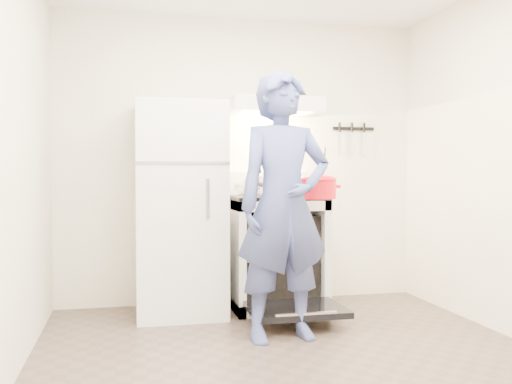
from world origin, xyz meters
TOP-DOWN VIEW (x-y plane):
  - floor at (0.00, 0.00)m, footprint 3.60×3.60m
  - back_wall at (0.00, 1.80)m, footprint 3.20×0.02m
  - refrigerator at (-0.58, 1.45)m, footprint 0.70×0.70m
  - stove_body at (0.23, 1.48)m, footprint 0.76×0.65m
  - cooktop at (0.23, 1.48)m, footprint 0.76×0.65m
  - backsplash at (0.23, 1.76)m, footprint 0.76×0.07m
  - oven_door at (0.23, 0.88)m, footprint 0.70×0.54m
  - oven_rack at (0.23, 1.48)m, footprint 0.60×0.52m
  - range_hood at (0.23, 1.55)m, footprint 0.76×0.50m
  - knife_strip at (1.05, 1.79)m, footprint 0.40×0.02m
  - pizza_stone at (0.23, 1.56)m, footprint 0.33×0.33m
  - tea_kettle at (0.08, 1.62)m, footprint 0.22×0.18m
  - utensil_jar at (0.55, 1.22)m, footprint 0.10×0.10m
  - person at (0.05, 0.58)m, footprint 0.72×0.52m
  - dutch_oven at (0.38, 0.88)m, footprint 0.37×0.30m

SIDE VIEW (x-z plane):
  - floor at x=0.00m, z-range 0.00..0.00m
  - oven_door at x=0.23m, z-range 0.10..0.15m
  - oven_rack at x=0.23m, z-range 0.43..0.45m
  - pizza_stone at x=0.23m, z-range 0.45..0.46m
  - stove_body at x=0.23m, z-range 0.00..0.92m
  - refrigerator at x=-0.58m, z-range 0.00..1.70m
  - person at x=0.05m, z-range 0.00..1.83m
  - cooktop at x=0.23m, z-range 0.92..0.95m
  - dutch_oven at x=0.38m, z-range 0.90..1.14m
  - utensil_jar at x=0.55m, z-range 0.98..1.11m
  - backsplash at x=0.23m, z-range 0.95..1.15m
  - tea_kettle at x=0.08m, z-range 0.95..1.21m
  - back_wall at x=0.00m, z-range 0.00..2.50m
  - knife_strip at x=1.05m, z-range 1.54..1.56m
  - range_hood at x=0.23m, z-range 1.65..1.77m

